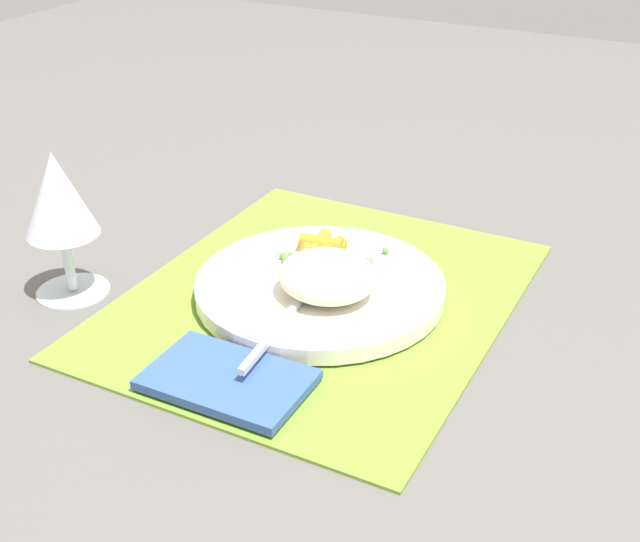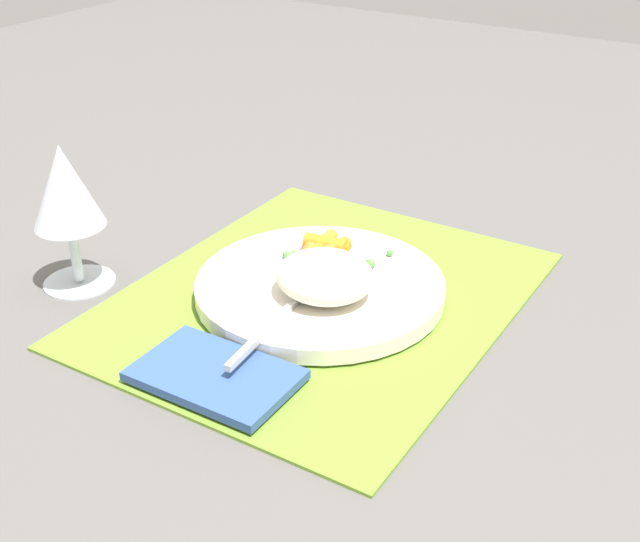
# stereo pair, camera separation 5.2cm
# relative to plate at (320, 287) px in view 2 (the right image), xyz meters

# --- Properties ---
(ground_plane) EXTENTS (2.40, 2.40, 0.00)m
(ground_plane) POSITION_rel_plate_xyz_m (0.00, 0.00, -0.01)
(ground_plane) COLOR #565451
(placemat) EXTENTS (0.42, 0.34, 0.01)m
(placemat) POSITION_rel_plate_xyz_m (0.00, 0.00, -0.01)
(placemat) COLOR olive
(placemat) RESTS_ON ground_plane
(plate) EXTENTS (0.24, 0.24, 0.02)m
(plate) POSITION_rel_plate_xyz_m (0.00, 0.00, 0.00)
(plate) COLOR silver
(plate) RESTS_ON placemat
(rice_mound) EXTENTS (0.09, 0.09, 0.04)m
(rice_mound) POSITION_rel_plate_xyz_m (-0.02, -0.02, 0.03)
(rice_mound) COLOR beige
(rice_mound) RESTS_ON plate
(carrot_portion) EXTENTS (0.09, 0.07, 0.02)m
(carrot_portion) POSITION_rel_plate_xyz_m (0.04, 0.01, 0.02)
(carrot_portion) COLOR orange
(carrot_portion) RESTS_ON plate
(pea_scatter) EXTENTS (0.09, 0.09, 0.01)m
(pea_scatter) POSITION_rel_plate_xyz_m (0.03, 0.01, 0.01)
(pea_scatter) COLOR green
(pea_scatter) RESTS_ON plate
(fork) EXTENTS (0.21, 0.03, 0.01)m
(fork) POSITION_rel_plate_xyz_m (-0.04, -0.00, 0.01)
(fork) COLOR #BEBEBE
(fork) RESTS_ON plate
(wine_glass) EXTENTS (0.07, 0.07, 0.15)m
(wine_glass) POSITION_rel_plate_xyz_m (-0.10, 0.22, 0.09)
(wine_glass) COLOR silver
(wine_glass) RESTS_ON ground_plane
(napkin) EXTENTS (0.09, 0.13, 0.01)m
(napkin) POSITION_rel_plate_xyz_m (-0.16, 0.00, -0.00)
(napkin) COLOR #33518C
(napkin) RESTS_ON placemat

